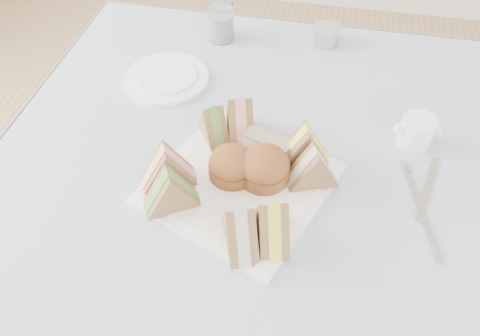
% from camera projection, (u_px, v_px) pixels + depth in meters
% --- Properties ---
extents(floor, '(4.00, 4.00, 0.00)m').
position_uv_depth(floor, '(246.00, 316.00, 1.48)').
color(floor, '#9E7751').
rests_on(floor, ground).
extents(table, '(0.90, 0.90, 0.74)m').
position_uv_depth(table, '(248.00, 254.00, 1.21)').
color(table, brown).
rests_on(table, floor).
extents(tablecloth, '(1.02, 1.02, 0.01)m').
position_uv_depth(tablecloth, '(250.00, 154.00, 0.93)').
color(tablecloth, '#B1B9C9').
rests_on(tablecloth, table).
extents(serving_plate, '(0.39, 0.39, 0.01)m').
position_uv_depth(serving_plate, '(240.00, 184.00, 0.87)').
color(serving_plate, white).
rests_on(serving_plate, tablecloth).
extents(sandwich_fl_a, '(0.11, 0.09, 0.09)m').
position_uv_depth(sandwich_fl_a, '(167.00, 165.00, 0.83)').
color(sandwich_fl_a, '#947A4F').
rests_on(sandwich_fl_a, serving_plate).
extents(sandwich_fl_b, '(0.11, 0.09, 0.09)m').
position_uv_depth(sandwich_fl_b, '(170.00, 188.00, 0.79)').
color(sandwich_fl_b, '#947A4F').
rests_on(sandwich_fl_b, serving_plate).
extents(sandwich_fr_a, '(0.08, 0.11, 0.09)m').
position_uv_depth(sandwich_fr_a, '(272.00, 220.00, 0.75)').
color(sandwich_fr_a, '#947A4F').
rests_on(sandwich_fr_a, serving_plate).
extents(sandwich_fr_b, '(0.08, 0.11, 0.09)m').
position_uv_depth(sandwich_fr_b, '(240.00, 226.00, 0.74)').
color(sandwich_fr_b, '#947A4F').
rests_on(sandwich_fr_b, serving_plate).
extents(sandwich_bl_a, '(0.08, 0.10, 0.08)m').
position_uv_depth(sandwich_bl_a, '(213.00, 122.00, 0.91)').
color(sandwich_bl_a, '#947A4F').
rests_on(sandwich_bl_a, serving_plate).
extents(sandwich_bl_b, '(0.08, 0.11, 0.09)m').
position_uv_depth(sandwich_bl_b, '(240.00, 116.00, 0.91)').
color(sandwich_bl_b, '#947A4F').
rests_on(sandwich_bl_b, serving_plate).
extents(sandwich_br_a, '(0.11, 0.08, 0.09)m').
position_uv_depth(sandwich_br_a, '(313.00, 166.00, 0.83)').
color(sandwich_br_a, '#947A4F').
rests_on(sandwich_br_a, serving_plate).
extents(sandwich_br_b, '(0.11, 0.07, 0.09)m').
position_uv_depth(sandwich_br_b, '(304.00, 145.00, 0.86)').
color(sandwich_br_b, '#947A4F').
rests_on(sandwich_br_b, serving_plate).
extents(scone_left, '(0.12, 0.12, 0.06)m').
position_uv_depth(scone_left, '(232.00, 165.00, 0.85)').
color(scone_left, brown).
rests_on(scone_left, serving_plate).
extents(scone_right, '(0.10, 0.10, 0.06)m').
position_uv_depth(scone_right, '(264.00, 167.00, 0.84)').
color(scone_right, brown).
rests_on(scone_right, serving_plate).
extents(pastry_slice, '(0.10, 0.07, 0.04)m').
position_uv_depth(pastry_slice, '(268.00, 146.00, 0.89)').
color(pastry_slice, '#DEB27B').
rests_on(pastry_slice, serving_plate).
extents(side_plate, '(0.26, 0.26, 0.01)m').
position_uv_depth(side_plate, '(166.00, 78.00, 1.08)').
color(side_plate, white).
rests_on(side_plate, tablecloth).
extents(water_glass, '(0.08, 0.08, 0.10)m').
position_uv_depth(water_glass, '(221.00, 22.00, 1.17)').
color(water_glass, white).
rests_on(water_glass, tablecloth).
extents(tea_strainer, '(0.10, 0.10, 0.04)m').
position_uv_depth(tea_strainer, '(327.00, 36.00, 1.17)').
color(tea_strainer, '#B7B7B7').
rests_on(tea_strainer, tablecloth).
extents(knife, '(0.06, 0.17, 0.00)m').
position_uv_depth(knife, '(428.00, 188.00, 0.86)').
color(knife, '#B7B7B7').
rests_on(knife, tablecloth).
extents(fork, '(0.05, 0.19, 0.00)m').
position_uv_depth(fork, '(424.00, 216.00, 0.82)').
color(fork, '#B7B7B7').
rests_on(fork, tablecloth).
extents(creamer_jug, '(0.09, 0.09, 0.06)m').
position_uv_depth(creamer_jug, '(416.00, 131.00, 0.93)').
color(creamer_jug, white).
rests_on(creamer_jug, tablecloth).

